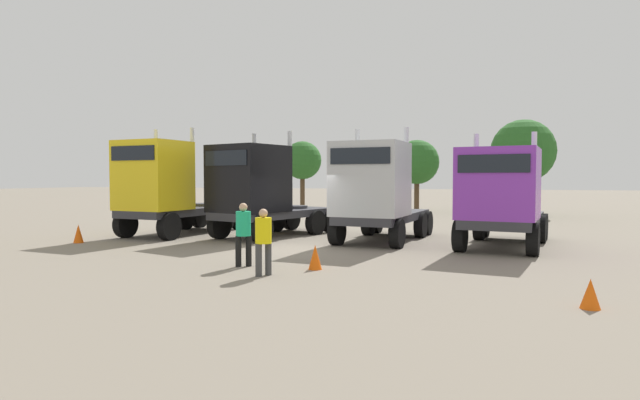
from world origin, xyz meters
The scene contains 13 objects.
ground centered at (0.00, 0.00, 0.00)m, with size 200.00×200.00×0.00m, color gray.
semi_truck_yellow centered at (-6.43, 1.74, 1.99)m, with size 3.14×6.29×4.46m.
semi_truck_black centered at (-2.50, 2.32, 1.92)m, with size 4.07×6.23×4.26m.
semi_truck_silver centered at (2.29, 2.10, 1.89)m, with size 3.08×6.08×4.26m.
semi_truck_purple centered at (6.61, 1.80, 1.77)m, with size 3.34×6.29×3.95m.
visitor_in_hivis centered at (1.04, -5.02, 0.95)m, with size 0.55×0.55×1.64m.
visitor_with_camera centered at (-0.03, -3.96, 1.00)m, with size 0.56×0.56×1.72m.
traffic_cone_near centered at (-8.17, -1.16, 0.34)m, with size 0.36×0.36×0.69m, color #F2590C.
traffic_cone_mid centered at (1.95, -3.78, 0.32)m, with size 0.36×0.36×0.65m, color #F2590C.
traffic_cone_far centered at (8.06, -6.15, 0.28)m, with size 0.36×0.36×0.56m, color #F2590C.
oak_far_left centered at (-7.55, 21.21, 3.73)m, with size 2.92×2.92×5.23m.
oak_far_centre centered at (1.15, 21.49, 3.53)m, with size 3.19×3.19×5.15m.
oak_far_right centered at (8.17, 18.96, 4.10)m, with size 3.99×3.99×6.11m.
Camera 1 is at (6.33, -16.70, 2.39)m, focal length 29.47 mm.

